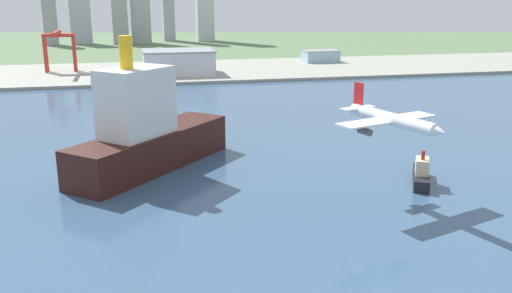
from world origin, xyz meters
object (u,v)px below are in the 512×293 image
warehouse_annex (320,56)px  tugboat_small (421,174)px  port_crane_red (59,42)px  warehouse_main (178,62)px  cargo_ship (147,133)px  airplane_landing (392,120)px

warehouse_annex → tugboat_small: bearing=-103.2°
port_crane_red → warehouse_annex: (242.88, 21.96, -20.12)m
warehouse_main → warehouse_annex: (144.70, 54.86, -4.28)m
tugboat_small → cargo_ship: bearing=158.0°
warehouse_main → warehouse_annex: 154.81m
airplane_landing → warehouse_annex: size_ratio=1.19×
cargo_ship → warehouse_main: cargo_ship is taller
cargo_ship → warehouse_annex: 356.66m
port_crane_red → warehouse_annex: bearing=5.2°
tugboat_small → warehouse_main: warehouse_main is taller
warehouse_main → warehouse_annex: size_ratio=1.71×
airplane_landing → warehouse_main: 311.33m
port_crane_red → warehouse_annex: 244.70m
cargo_ship → port_crane_red: size_ratio=1.53×
cargo_ship → port_crane_red: cargo_ship is taller
tugboat_small → warehouse_main: 299.90m
port_crane_red → cargo_ship: bearing=-77.4°
warehouse_main → airplane_landing: bearing=-82.1°
airplane_landing → tugboat_small: 35.53m
airplane_landing → tugboat_small: (20.58, 14.94, -24.81)m
warehouse_annex → port_crane_red: bearing=-174.8°
cargo_ship → port_crane_red: 294.17m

